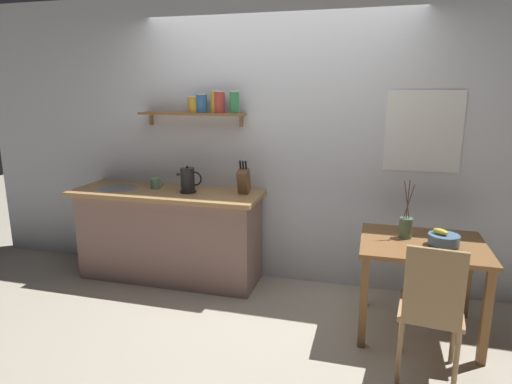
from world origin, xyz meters
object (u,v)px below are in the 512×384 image
(dining_table, at_px, (422,257))
(dining_chair_near, at_px, (431,307))
(fruit_bowl, at_px, (443,239))
(electric_kettle, at_px, (188,180))
(twig_vase, at_px, (406,227))
(coffee_mug_by_sink, at_px, (156,183))
(knife_block, at_px, (244,181))

(dining_table, bearing_deg, dining_chair_near, -88.93)
(fruit_bowl, height_order, electric_kettle, electric_kettle)
(dining_table, distance_m, twig_vase, 0.25)
(dining_table, bearing_deg, twig_vase, 148.63)
(dining_chair_near, relative_size, fruit_bowl, 4.31)
(twig_vase, height_order, coffee_mug_by_sink, twig_vase)
(dining_table, bearing_deg, coffee_mug_by_sink, 169.35)
(dining_table, bearing_deg, knife_block, 162.92)
(twig_vase, relative_size, coffee_mug_by_sink, 3.31)
(dining_table, height_order, dining_chair_near, dining_chair_near)
(dining_table, relative_size, dining_chair_near, 0.96)
(twig_vase, height_order, knife_block, knife_block)
(dining_chair_near, bearing_deg, dining_table, 91.07)
(coffee_mug_by_sink, bearing_deg, knife_block, 1.00)
(electric_kettle, bearing_deg, dining_table, -10.66)
(coffee_mug_by_sink, bearing_deg, twig_vase, -9.38)
(electric_kettle, bearing_deg, knife_block, 9.44)
(twig_vase, distance_m, coffee_mug_by_sink, 2.34)
(fruit_bowl, distance_m, coffee_mug_by_sink, 2.61)
(dining_table, bearing_deg, fruit_bowl, -17.39)
(fruit_bowl, xyz_separation_m, electric_kettle, (-2.18, 0.43, 0.23))
(twig_vase, distance_m, electric_kettle, 1.96)
(dining_table, distance_m, knife_block, 1.66)
(dining_chair_near, relative_size, coffee_mug_by_sink, 6.87)
(fruit_bowl, height_order, knife_block, knife_block)
(dining_table, relative_size, fruit_bowl, 4.12)
(dining_chair_near, bearing_deg, fruit_bowl, 78.22)
(fruit_bowl, height_order, twig_vase, twig_vase)
(knife_block, xyz_separation_m, coffee_mug_by_sink, (-0.89, -0.02, -0.07))
(knife_block, bearing_deg, coffee_mug_by_sink, -179.00)
(dining_table, distance_m, dining_chair_near, 0.62)
(electric_kettle, bearing_deg, dining_chair_near, -25.88)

